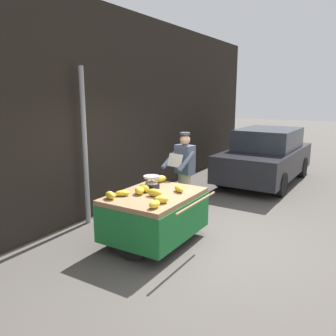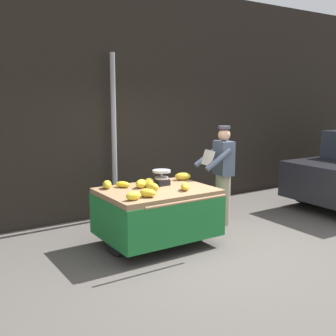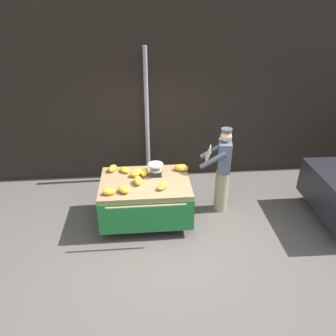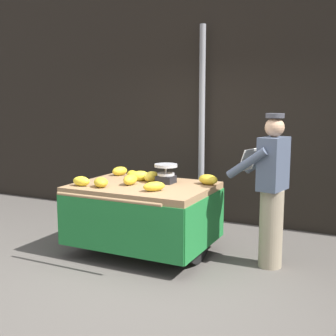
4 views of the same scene
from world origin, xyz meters
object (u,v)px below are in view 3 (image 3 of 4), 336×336
(banana_bunch_6, at_px, (138,181))
(banana_bunch_4, at_px, (163,186))
(banana_cart, at_px, (145,191))
(vendor_person, at_px, (222,170))
(street_pole, at_px, (147,118))
(banana_bunch_2, at_px, (145,172))
(banana_bunch_1, at_px, (136,173))
(banana_bunch_7, at_px, (124,190))
(banana_bunch_3, at_px, (113,168))
(weighing_scale, at_px, (156,170))
(banana_bunch_8, at_px, (181,168))
(banana_bunch_0, at_px, (125,170))
(banana_bunch_5, at_px, (109,192))

(banana_bunch_6, bearing_deg, banana_bunch_4, -25.92)
(banana_cart, distance_m, vendor_person, 1.51)
(street_pole, relative_size, banana_bunch_2, 12.62)
(banana_bunch_1, bearing_deg, banana_cart, -52.10)
(banana_bunch_6, relative_size, banana_bunch_7, 1.12)
(banana_bunch_3, height_order, banana_bunch_4, banana_bunch_3)
(banana_bunch_6, bearing_deg, banana_bunch_7, -130.01)
(banana_cart, bearing_deg, banana_bunch_6, -146.78)
(banana_bunch_1, xyz_separation_m, banana_bunch_7, (-0.20, -0.56, -0.01))
(banana_bunch_3, bearing_deg, weighing_scale, -15.96)
(banana_bunch_2, bearing_deg, banana_bunch_8, 10.39)
(banana_bunch_0, distance_m, banana_bunch_5, 0.81)
(banana_bunch_1, distance_m, banana_bunch_3, 0.50)
(street_pole, height_order, banana_bunch_7, street_pole)
(banana_bunch_6, relative_size, banana_bunch_8, 0.95)
(street_pole, distance_m, banana_bunch_8, 1.53)
(banana_bunch_3, xyz_separation_m, vendor_person, (2.07, -0.18, -0.04))
(weighing_scale, bearing_deg, banana_bunch_0, 163.47)
(banana_bunch_6, relative_size, vendor_person, 0.15)
(banana_bunch_8, distance_m, vendor_person, 0.78)
(banana_bunch_0, xyz_separation_m, banana_bunch_8, (1.07, -0.03, 0.02))
(weighing_scale, xyz_separation_m, banana_bunch_6, (-0.33, -0.28, -0.06))
(vendor_person, bearing_deg, banana_bunch_3, 175.15)
(banana_bunch_1, relative_size, banana_bunch_3, 1.05)
(banana_bunch_2, distance_m, banana_bunch_3, 0.64)
(banana_cart, relative_size, banana_bunch_1, 7.09)
(street_pole, distance_m, weighing_scale, 1.52)
(street_pole, distance_m, vendor_person, 2.03)
(banana_bunch_4, relative_size, vendor_person, 0.15)
(banana_bunch_5, bearing_deg, vendor_person, 17.52)
(banana_bunch_7, bearing_deg, banana_bunch_2, 57.85)
(banana_cart, xyz_separation_m, banana_bunch_7, (-0.36, -0.36, 0.28))
(vendor_person, bearing_deg, banana_bunch_4, -154.99)
(banana_bunch_5, bearing_deg, banana_bunch_2, 45.42)
(banana_cart, bearing_deg, banana_bunch_1, 127.90)
(vendor_person, bearing_deg, street_pole, 134.97)
(banana_bunch_4, relative_size, banana_bunch_7, 1.15)
(banana_bunch_0, bearing_deg, banana_bunch_5, -106.82)
(banana_cart, distance_m, banana_bunch_5, 0.78)
(banana_bunch_0, relative_size, banana_bunch_8, 0.89)
(banana_bunch_2, xyz_separation_m, banana_bunch_8, (0.70, 0.13, -0.00))
(banana_cart, height_order, vendor_person, vendor_person)
(banana_bunch_3, bearing_deg, vendor_person, -4.85)
(street_pole, relative_size, banana_bunch_3, 13.43)
(banana_bunch_1, xyz_separation_m, banana_bunch_8, (0.85, 0.14, -0.00))
(street_pole, xyz_separation_m, banana_bunch_5, (-0.71, -2.03, -0.56))
(banana_bunch_4, relative_size, banana_bunch_5, 1.18)
(banana_bunch_0, bearing_deg, banana_bunch_3, 165.49)
(street_pole, height_order, banana_bunch_1, street_pole)
(weighing_scale, relative_size, banana_bunch_2, 1.20)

